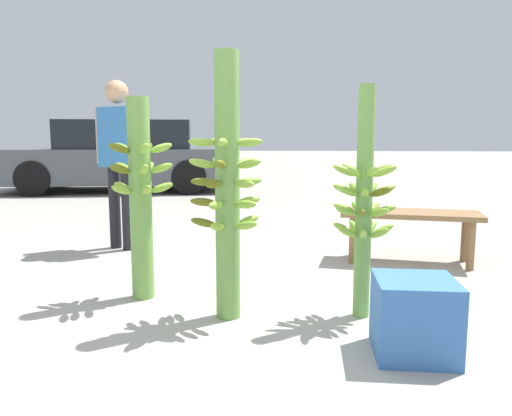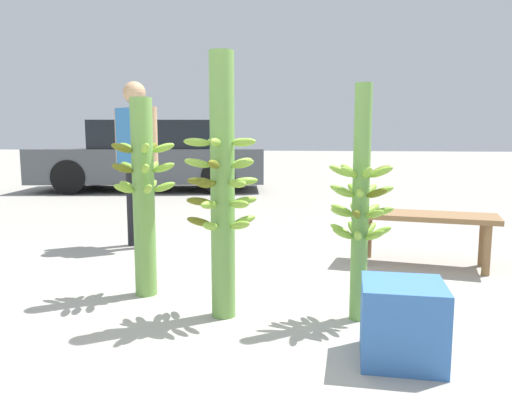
{
  "view_description": "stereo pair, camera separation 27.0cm",
  "coord_description": "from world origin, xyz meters",
  "px_view_note": "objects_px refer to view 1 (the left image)",
  "views": [
    {
      "loc": [
        0.38,
        -2.63,
        1.02
      ],
      "look_at": [
        0.07,
        0.44,
        0.59
      ],
      "focal_mm": 35.0,
      "sensor_mm": 36.0,
      "label": 1
    },
    {
      "loc": [
        0.65,
        -2.59,
        1.02
      ],
      "look_at": [
        0.07,
        0.44,
        0.59
      ],
      "focal_mm": 35.0,
      "sensor_mm": 36.0,
      "label": 2
    }
  ],
  "objects_px": {
    "banana_stalk_left": "(140,195)",
    "vendor_person": "(119,149)",
    "banana_stalk_right": "(364,202)",
    "produce_crate": "(414,317)",
    "parked_car": "(122,157)",
    "market_bench": "(410,220)",
    "banana_stalk_center": "(227,187)"
  },
  "relations": [
    {
      "from": "banana_stalk_center",
      "to": "produce_crate",
      "type": "relative_size",
      "value": 4.04
    },
    {
      "from": "banana_stalk_left",
      "to": "vendor_person",
      "type": "xyz_separation_m",
      "value": [
        -0.66,
        1.38,
        0.26
      ]
    },
    {
      "from": "banana_stalk_right",
      "to": "produce_crate",
      "type": "distance_m",
      "value": 0.72
    },
    {
      "from": "banana_stalk_center",
      "to": "vendor_person",
      "type": "relative_size",
      "value": 0.97
    },
    {
      "from": "banana_stalk_center",
      "to": "market_bench",
      "type": "bearing_deg",
      "value": 47.75
    },
    {
      "from": "vendor_person",
      "to": "produce_crate",
      "type": "xyz_separation_m",
      "value": [
        2.22,
        -2.08,
        -0.74
      ]
    },
    {
      "from": "banana_stalk_center",
      "to": "banana_stalk_left",
      "type": "bearing_deg",
      "value": 153.89
    },
    {
      "from": "market_bench",
      "to": "parked_car",
      "type": "relative_size",
      "value": 0.24
    },
    {
      "from": "market_bench",
      "to": "produce_crate",
      "type": "distance_m",
      "value": 1.87
    },
    {
      "from": "vendor_person",
      "to": "market_bench",
      "type": "height_order",
      "value": "vendor_person"
    },
    {
      "from": "parked_car",
      "to": "banana_stalk_left",
      "type": "bearing_deg",
      "value": -170.56
    },
    {
      "from": "banana_stalk_right",
      "to": "produce_crate",
      "type": "bearing_deg",
      "value": -69.06
    },
    {
      "from": "market_bench",
      "to": "produce_crate",
      "type": "xyz_separation_m",
      "value": [
        -0.33,
        -1.83,
        -0.17
      ]
    },
    {
      "from": "market_bench",
      "to": "parked_car",
      "type": "bearing_deg",
      "value": 138.14
    },
    {
      "from": "banana_stalk_right",
      "to": "produce_crate",
      "type": "height_order",
      "value": "banana_stalk_right"
    },
    {
      "from": "banana_stalk_left",
      "to": "banana_stalk_right",
      "type": "distance_m",
      "value": 1.38
    },
    {
      "from": "banana_stalk_center",
      "to": "produce_crate",
      "type": "distance_m",
      "value": 1.18
    },
    {
      "from": "banana_stalk_left",
      "to": "parked_car",
      "type": "bearing_deg",
      "value": 111.77
    },
    {
      "from": "banana_stalk_center",
      "to": "produce_crate",
      "type": "xyz_separation_m",
      "value": [
        0.95,
        -0.41,
        -0.57
      ]
    },
    {
      "from": "produce_crate",
      "to": "vendor_person",
      "type": "bearing_deg",
      "value": 136.77
    },
    {
      "from": "banana_stalk_left",
      "to": "parked_car",
      "type": "distance_m",
      "value": 6.96
    },
    {
      "from": "banana_stalk_left",
      "to": "produce_crate",
      "type": "bearing_deg",
      "value": -24.46
    },
    {
      "from": "banana_stalk_right",
      "to": "vendor_person",
      "type": "bearing_deg",
      "value": 142.02
    },
    {
      "from": "banana_stalk_right",
      "to": "produce_crate",
      "type": "xyz_separation_m",
      "value": [
        0.19,
        -0.5,
        -0.48
      ]
    },
    {
      "from": "parked_car",
      "to": "vendor_person",
      "type": "bearing_deg",
      "value": -171.67
    },
    {
      "from": "banana_stalk_left",
      "to": "banana_stalk_right",
      "type": "relative_size",
      "value": 0.97
    },
    {
      "from": "banana_stalk_left",
      "to": "produce_crate",
      "type": "relative_size",
      "value": 3.45
    },
    {
      "from": "banana_stalk_left",
      "to": "parked_car",
      "type": "relative_size",
      "value": 0.27
    },
    {
      "from": "vendor_person",
      "to": "parked_car",
      "type": "relative_size",
      "value": 0.33
    },
    {
      "from": "banana_stalk_center",
      "to": "banana_stalk_right",
      "type": "height_order",
      "value": "banana_stalk_center"
    },
    {
      "from": "banana_stalk_left",
      "to": "banana_stalk_right",
      "type": "xyz_separation_m",
      "value": [
        1.36,
        -0.2,
        -0.01
      ]
    },
    {
      "from": "parked_car",
      "to": "produce_crate",
      "type": "relative_size",
      "value": 12.77
    }
  ]
}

